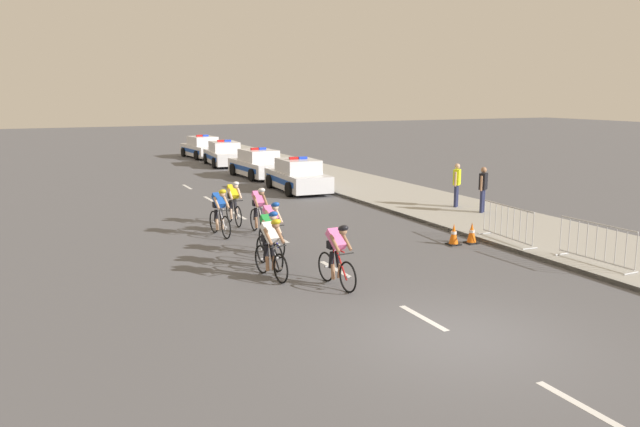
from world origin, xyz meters
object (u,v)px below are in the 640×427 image
Objects in this scene: traffic_cone_near at (454,235)px; cyclist_second at (271,247)px; cyclist_fifth at (259,210)px; cyclist_sixth at (220,211)px; police_car_second at (258,165)px; cyclist_fourth at (272,227)px; crowd_barrier_middle at (507,224)px; police_car_nearest at (298,176)px; spectator_middle at (483,186)px; cyclist_lead at (337,254)px; police_car_furthest at (202,148)px; cyclist_seventh at (234,202)px; crowd_barrier_front at (596,244)px; spectator_closest at (457,182)px; traffic_cone_mid at (472,233)px; cyclist_third at (269,238)px; police_car_third at (224,154)px.

cyclist_second is at bearing -170.90° from traffic_cone_near.
cyclist_sixth is (-1.22, 0.24, 0.00)m from cyclist_fifth.
cyclist_second is 0.38× the size of police_car_second.
cyclist_fourth is 0.74× the size of crowd_barrier_middle.
traffic_cone_near is at bearing -13.08° from cyclist_fourth.
cyclist_sixth is 0.38× the size of police_car_nearest.
cyclist_fifth is at bearing 176.45° from spectator_middle.
police_car_second is 17.04m from traffic_cone_near.
crowd_barrier_middle is (6.41, 1.59, -0.14)m from cyclist_lead.
cyclist_seventh is at bearing -102.15° from police_car_furthest.
crowd_barrier_front is at bearing -45.36° from cyclist_sixth.
spectator_closest is at bearing 5.76° from cyclist_fifth.
cyclist_second is at bearing -110.99° from cyclist_fourth.
traffic_cone_mid is (5.62, 2.22, -0.48)m from cyclist_lead.
cyclist_second is 10.79m from spectator_middle.
cyclist_third is at bearing -108.61° from police_car_second.
spectator_closest reaches higher than cyclist_sixth.
cyclist_third is 4.13m from cyclist_sixth.
police_car_third reaches higher than crowd_barrier_middle.
police_car_nearest is 6.99× the size of traffic_cone_mid.
cyclist_third reaches higher than traffic_cone_mid.
cyclist_seventh is 2.69× the size of traffic_cone_near.
cyclist_fifth is (1.10, 3.89, 0.00)m from cyclist_third.
police_car_nearest is at bearing -90.00° from police_car_third.
spectator_middle is at bearing 73.74° from crowd_barrier_front.
police_car_third reaches higher than cyclist_third.
cyclist_third is at bearing 71.67° from cyclist_second.
crowd_barrier_front and crowd_barrier_middle have the same top height.
cyclist_seventh is at bearing 86.36° from cyclist_fourth.
cyclist_lead is 14.78m from police_car_nearest.
cyclist_sixth is at bearing -106.98° from police_car_third.
cyclist_second reaches higher than crowd_barrier_middle.
cyclist_seventh is 12.45m from police_car_second.
cyclist_fourth is 1.00× the size of cyclist_seventh.
traffic_cone_near is 1.00× the size of traffic_cone_mid.
crowd_barrier_middle reaches higher than traffic_cone_near.
spectator_middle reaches higher than crowd_barrier_middle.
police_car_nearest is 7.87m from spectator_closest.
police_car_second is 0.99× the size of police_car_furthest.
spectator_closest reaches higher than cyclist_seventh.
police_car_furthest reaches higher than traffic_cone_near.
cyclist_lead is 1.03× the size of spectator_middle.
cyclist_second is at bearing 130.85° from cyclist_lead.
cyclist_seventh is (0.81, 5.64, 0.00)m from cyclist_third.
cyclist_fourth is (-0.28, 3.52, 0.00)m from cyclist_lead.
police_car_nearest is 0.99× the size of police_car_furthest.
cyclist_third is 1.37m from cyclist_fourth.
police_car_third is 5.25m from police_car_furthest.
police_car_furthest is 24.12m from spectator_closest.
cyclist_sixth is 2.69× the size of traffic_cone_mid.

